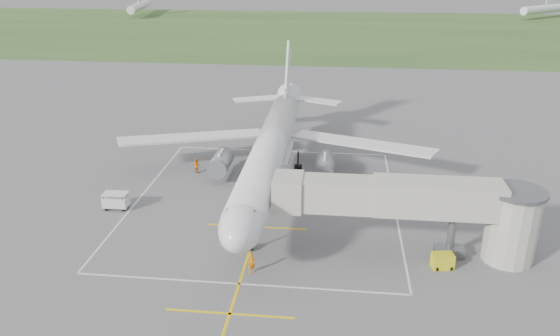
# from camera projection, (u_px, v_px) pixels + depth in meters

# --- Properties ---
(ground) EXTENTS (700.00, 700.00, 0.00)m
(ground) POSITION_uv_depth(u_px,v_px,m) (270.00, 186.00, 63.52)
(ground) COLOR #555658
(ground) RESTS_ON ground
(grass_strip) EXTENTS (700.00, 120.00, 0.02)m
(grass_strip) POSITION_uv_depth(u_px,v_px,m) (319.00, 31.00, 183.31)
(grass_strip) COLOR #2E4D21
(grass_strip) RESTS_ON ground
(apron_markings) EXTENTS (28.20, 60.00, 0.01)m
(apron_markings) POSITION_uv_depth(u_px,v_px,m) (263.00, 208.00, 58.15)
(apron_markings) COLOR yellow
(apron_markings) RESTS_ON ground
(airliner) EXTENTS (38.93, 46.75, 13.52)m
(airliner) POSITION_uv_depth(u_px,v_px,m) (271.00, 149.00, 62.56)
(airliner) COLOR silver
(airliner) RESTS_ON ground
(jet_bridge) EXTENTS (23.40, 5.00, 7.20)m
(jet_bridge) POSITION_uv_depth(u_px,v_px,m) (428.00, 207.00, 47.68)
(jet_bridge) COLOR gray
(jet_bridge) RESTS_ON ground
(gpu_unit) EXTENTS (1.98, 1.54, 1.35)m
(gpu_unit) POSITION_uv_depth(u_px,v_px,m) (443.00, 261.00, 47.15)
(gpu_unit) COLOR gold
(gpu_unit) RESTS_ON ground
(baggage_cart) EXTENTS (2.60, 1.59, 1.79)m
(baggage_cart) POSITION_uv_depth(u_px,v_px,m) (116.00, 201.00, 57.80)
(baggage_cart) COLOR silver
(baggage_cart) RESTS_ON ground
(ramp_worker_nose) EXTENTS (0.78, 0.72, 1.80)m
(ramp_worker_nose) POSITION_uv_depth(u_px,v_px,m) (252.00, 263.00, 46.35)
(ramp_worker_nose) COLOR orange
(ramp_worker_nose) RESTS_ON ground
(ramp_worker_wing) EXTENTS (1.09, 1.05, 1.78)m
(ramp_worker_wing) POSITION_uv_depth(u_px,v_px,m) (197.00, 165.00, 67.25)
(ramp_worker_wing) COLOR orange
(ramp_worker_wing) RESTS_ON ground
(distant_aircraft) EXTENTS (181.29, 36.06, 8.85)m
(distant_aircraft) POSITION_uv_depth(u_px,v_px,m) (340.00, 7.00, 220.42)
(distant_aircraft) COLOR silver
(distant_aircraft) RESTS_ON ground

